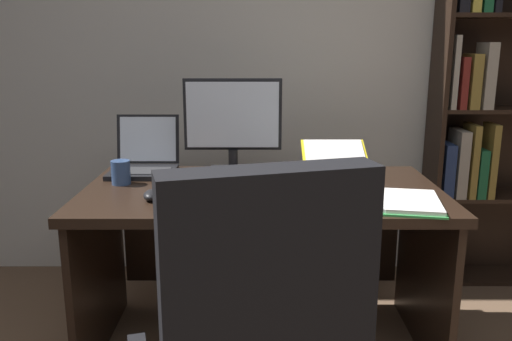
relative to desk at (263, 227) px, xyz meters
The scene contains 12 objects.
wall_back 1.19m from the desk, 86.80° to the left, with size 5.68×0.12×2.74m, color beige.
desk is the anchor object (origin of this frame).
bookshelf 1.51m from the desk, 26.34° to the left, with size 0.92×0.26×1.98m.
monitor 0.49m from the desk, 123.40° to the left, with size 0.46×0.16×0.44m.
laptop 0.65m from the desk, 159.46° to the left, with size 0.30×0.31×0.26m.
keyboard 0.36m from the desk, 117.90° to the right, with size 0.42×0.15×0.02m, color black.
computer_mouse 0.55m from the desk, 149.85° to the right, with size 0.06×0.10×0.04m, color black.
reading_stand_with_book 0.52m from the desk, 35.80° to the left, with size 0.31×0.26×0.13m.
open_binder 0.59m from the desk, 33.59° to the right, with size 0.49×0.39×0.02m.
notepad 0.28m from the desk, 40.73° to the right, with size 0.15×0.21×0.01m, color white.
pen 0.30m from the desk, 37.06° to the right, with size 0.01×0.01×0.14m, color navy.
coffee_mug 0.66m from the desk, behind, with size 0.08×0.08×0.10m, color #334C7A.
Camera 1 is at (-0.07, -0.72, 1.34)m, focal length 36.78 mm.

